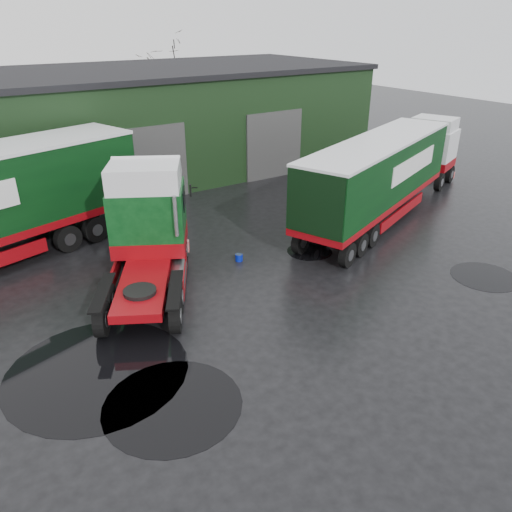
{
  "coord_description": "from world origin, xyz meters",
  "views": [
    {
      "loc": [
        -7.82,
        -10.72,
        9.06
      ],
      "look_at": [
        0.7,
        2.04,
        1.7
      ],
      "focal_mm": 35.0,
      "sensor_mm": 36.0,
      "label": 1
    }
  ],
  "objects_px": {
    "lorry_right": "(376,182)",
    "wash_bucket": "(239,257)",
    "warehouse": "(111,124)",
    "tree_back_b": "(163,88)",
    "hero_tractor": "(143,239)"
  },
  "relations": [
    {
      "from": "hero_tractor",
      "to": "tree_back_b",
      "type": "height_order",
      "value": "tree_back_b"
    },
    {
      "from": "lorry_right",
      "to": "tree_back_b",
      "type": "xyz_separation_m",
      "value": [
        0.48,
        25.0,
        1.71
      ]
    },
    {
      "from": "lorry_right",
      "to": "hero_tractor",
      "type": "bearing_deg",
      "value": -108.46
    },
    {
      "from": "lorry_right",
      "to": "tree_back_b",
      "type": "distance_m",
      "value": 25.06
    },
    {
      "from": "lorry_right",
      "to": "tree_back_b",
      "type": "bearing_deg",
      "value": 158.03
    },
    {
      "from": "hero_tractor",
      "to": "tree_back_b",
      "type": "distance_m",
      "value": 28.37
    },
    {
      "from": "hero_tractor",
      "to": "lorry_right",
      "type": "height_order",
      "value": "hero_tractor"
    },
    {
      "from": "tree_back_b",
      "to": "wash_bucket",
      "type": "bearing_deg",
      "value": -108.08
    },
    {
      "from": "tree_back_b",
      "to": "lorry_right",
      "type": "bearing_deg",
      "value": -91.09
    },
    {
      "from": "hero_tractor",
      "to": "tree_back_b",
      "type": "xyz_separation_m",
      "value": [
        12.34,
        25.5,
        1.56
      ]
    },
    {
      "from": "hero_tractor",
      "to": "lorry_right",
      "type": "bearing_deg",
      "value": 31.29
    },
    {
      "from": "warehouse",
      "to": "wash_bucket",
      "type": "relative_size",
      "value": 106.36
    },
    {
      "from": "warehouse",
      "to": "tree_back_b",
      "type": "distance_m",
      "value": 12.82
    },
    {
      "from": "hero_tractor",
      "to": "wash_bucket",
      "type": "xyz_separation_m",
      "value": [
        4.19,
        0.52,
        -2.05
      ]
    },
    {
      "from": "lorry_right",
      "to": "wash_bucket",
      "type": "bearing_deg",
      "value": -111.0
    }
  ]
}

